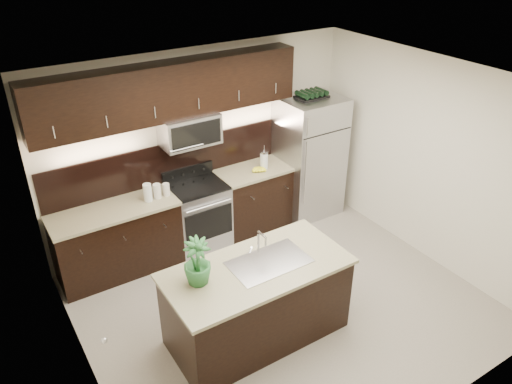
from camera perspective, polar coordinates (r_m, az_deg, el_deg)
ground at (r=6.22m, az=2.99°, el=-12.56°), size 4.50×4.50×0.00m
room_walls at (r=5.17m, az=2.69°, el=0.93°), size 4.52×4.02×2.71m
counter_run at (r=6.95m, az=-8.08°, el=-3.04°), size 3.51×0.65×0.94m
upper_fixtures at (r=6.37m, az=-9.48°, el=10.46°), size 3.49×0.40×1.66m
island at (r=5.53m, az=0.12°, el=-12.40°), size 1.96×0.96×0.94m
sink_faucet at (r=5.29m, az=1.44°, el=-7.83°), size 0.84×0.50×0.28m
refrigerator at (r=7.63m, az=5.99°, el=4.07°), size 0.89×0.80×1.85m
wine_rack at (r=7.28m, az=6.39°, el=11.03°), size 0.46×0.28×0.11m
plant at (r=4.92m, az=-6.75°, el=-7.93°), size 0.30×0.30×0.50m
canisters at (r=6.50m, az=-11.49°, el=0.06°), size 0.35×0.11×0.24m
french_press at (r=7.15m, az=0.92°, el=3.70°), size 0.12×0.12×0.34m
bananas at (r=7.09m, az=-0.13°, el=2.60°), size 0.25×0.23×0.06m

